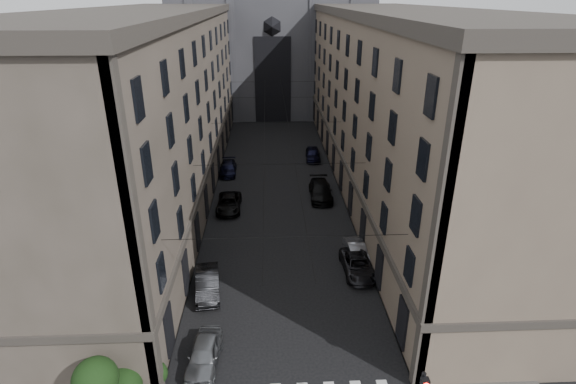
{
  "coord_description": "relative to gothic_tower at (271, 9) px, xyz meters",
  "views": [
    {
      "loc": [
        -0.88,
        -12.19,
        20.02
      ],
      "look_at": [
        0.2,
        11.82,
        9.48
      ],
      "focal_mm": 28.0,
      "sensor_mm": 36.0,
      "label": 1
    }
  ],
  "objects": [
    {
      "name": "car_left_near",
      "position": [
        -4.88,
        -66.66,
        -17.06
      ],
      "size": [
        2.08,
        4.48,
        1.48
      ],
      "primitive_type": "imported",
      "rotation": [
        0.0,
        0.0,
        -0.08
      ],
      "color": "slate",
      "rests_on": "ground"
    },
    {
      "name": "sidewalk_right",
      "position": [
        10.5,
        -38.96,
        -17.72
      ],
      "size": [
        7.0,
        80.0,
        0.15
      ],
      "primitive_type": "cube",
      "color": "#383533",
      "rests_on": "ground"
    },
    {
      "name": "tram_wires",
      "position": [
        0.0,
        -39.33,
        -10.55
      ],
      "size": [
        14.0,
        60.0,
        0.43
      ],
      "color": "black",
      "rests_on": "ground"
    },
    {
      "name": "car_right_far",
      "position": [
        4.94,
        -30.94,
        -17.0
      ],
      "size": [
        2.1,
        4.74,
        1.59
      ],
      "primitive_type": "imported",
      "rotation": [
        0.0,
        0.0,
        -0.05
      ],
      "color": "black",
      "rests_on": "ground"
    },
    {
      "name": "car_left_midfar",
      "position": [
        -5.02,
        -45.73,
        -17.08
      ],
      "size": [
        2.37,
        5.14,
        1.43
      ],
      "primitive_type": "imported",
      "rotation": [
        0.0,
        0.0,
        -0.0
      ],
      "color": "black",
      "rests_on": "ground"
    },
    {
      "name": "sidewalk_left",
      "position": [
        -10.5,
        -38.96,
        -17.72
      ],
      "size": [
        7.0,
        80.0,
        0.15
      ],
      "primitive_type": "cube",
      "color": "#383533",
      "rests_on": "ground"
    },
    {
      "name": "gothic_tower",
      "position": [
        0.0,
        0.0,
        0.0
      ],
      "size": [
        35.0,
        23.0,
        58.0
      ],
      "color": "#2D2D33",
      "rests_on": "ground"
    },
    {
      "name": "car_right_near",
      "position": [
        6.2,
        -55.48,
        -17.13
      ],
      "size": [
        1.81,
        4.17,
        1.34
      ],
      "primitive_type": "imported",
      "rotation": [
        0.0,
        0.0,
        0.1
      ],
      "color": "gray",
      "rests_on": "ground"
    },
    {
      "name": "building_right",
      "position": [
        13.44,
        -38.96,
        -8.45
      ],
      "size": [
        13.6,
        60.6,
        18.85
      ],
      "color": "brown",
      "rests_on": "ground"
    },
    {
      "name": "car_right_midnear",
      "position": [
        5.92,
        -57.6,
        -17.11
      ],
      "size": [
        2.43,
        5.03,
        1.38
      ],
      "primitive_type": "imported",
      "rotation": [
        0.0,
        0.0,
        0.03
      ],
      "color": "black",
      "rests_on": "ground"
    },
    {
      "name": "car_left_far",
      "position": [
        -5.89,
        -35.55,
        -17.1
      ],
      "size": [
        2.06,
        4.84,
        1.39
      ],
      "primitive_type": "imported",
      "rotation": [
        0.0,
        0.0,
        0.02
      ],
      "color": "black",
      "rests_on": "ground"
    },
    {
      "name": "car_left_midnear",
      "position": [
        -5.51,
        -59.66,
        -17.01
      ],
      "size": [
        2.23,
        4.95,
        1.58
      ],
      "primitive_type": "imported",
      "rotation": [
        0.0,
        0.0,
        0.12
      ],
      "color": "black",
      "rests_on": "ground"
    },
    {
      "name": "car_right_midfar",
      "position": [
        4.59,
        -43.2,
        -16.97
      ],
      "size": [
        2.42,
        5.73,
        1.65
      ],
      "primitive_type": "imported",
      "rotation": [
        0.0,
        0.0,
        -0.02
      ],
      "color": "black",
      "rests_on": "ground"
    },
    {
      "name": "building_left",
      "position": [
        -13.44,
        -38.96,
        -8.45
      ],
      "size": [
        13.6,
        60.6,
        18.85
      ],
      "color": "#453D35",
      "rests_on": "ground"
    }
  ]
}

